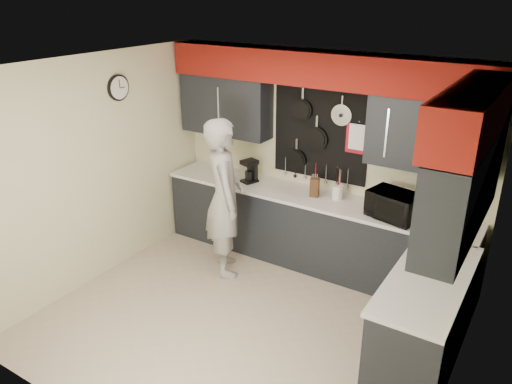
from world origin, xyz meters
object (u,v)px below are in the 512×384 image
Objects in this scene: knife_block at (315,187)px; person at (224,198)px; microwave at (394,205)px; coffee_maker at (250,170)px; utensil_crock at (337,192)px.

knife_block is 1.08m from person.
microwave is 1.91m from person.
coffee_maker is at bearing -35.40° from person.
knife_block reaches higher than utensil_crock.
utensil_crock is at bearing -179.81° from microwave.
utensil_crock is at bearing 22.62° from coffee_maker.
person is at bearing -63.97° from coffee_maker.
coffee_maker is (-1.17, -0.08, 0.07)m from utensil_crock.
utensil_crock is (-0.72, 0.17, -0.07)m from microwave.
microwave is at bearing 16.12° from coffee_maker.
coffee_maker reaches higher than utensil_crock.
microwave is 0.28× the size of person.
coffee_maker is at bearing -176.29° from utensil_crock.
knife_block is 0.28m from utensil_crock.
person is at bearing -148.19° from microwave.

